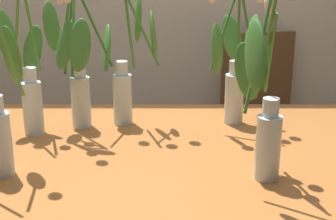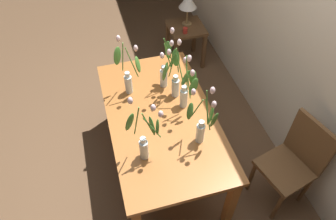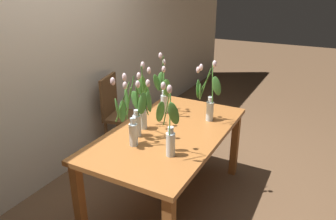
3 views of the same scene
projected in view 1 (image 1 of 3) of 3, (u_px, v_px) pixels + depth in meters
The scene contains 7 objects.
dining_table at pixel (138, 172), 1.59m from camera, with size 1.60×0.90×0.74m.
tulip_vase_0 at pixel (78, 66), 1.66m from camera, with size 0.26×0.26×0.55m.
tulip_vase_1 at pixel (263, 105), 1.30m from camera, with size 0.14×0.28×0.58m.
tulip_vase_3 at pixel (130, 72), 1.72m from camera, with size 0.19×0.13×0.58m.
tulip_vase_4 at pixel (234, 68), 1.72m from camera, with size 0.21×0.22×0.59m.
tulip_vase_5 at pixel (28, 81), 1.64m from camera, with size 0.18×0.15×0.56m.
dining_chair at pixel (263, 112), 2.58m from camera, with size 0.49×0.49×0.93m.
Camera 1 is at (0.10, -1.45, 1.34)m, focal length 52.13 mm.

